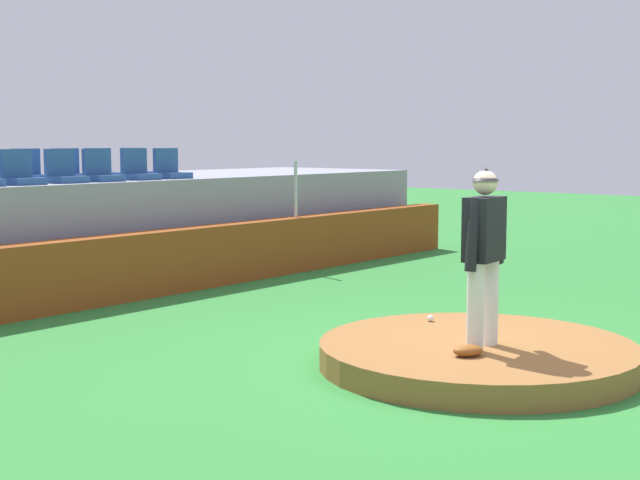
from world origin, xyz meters
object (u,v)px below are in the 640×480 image
object	(u,v)px
stadium_chair_5	(138,170)
stadium_chair_10	(30,171)
fielding_glove	(468,351)
stadium_chair_6	(170,169)
pitcher	(484,244)
stadium_chair_12	(102,169)
stadium_chair_3	(64,172)
baseball	(430,318)
stadium_chair_11	(69,170)
stadium_chair_2	(20,174)
stadium_chair_4	(101,171)
stadium_chair_13	(137,168)

from	to	relation	value
stadium_chair_5	stadium_chair_10	distance (m)	1.65
fielding_glove	stadium_chair_6	size ratio (longest dim) A/B	0.60
pitcher	stadium_chair_12	bearing A→B (deg)	74.09
stadium_chair_3	stadium_chair_6	bearing A→B (deg)	-179.72
baseball	stadium_chair_6	size ratio (longest dim) A/B	0.15
stadium_chair_11	stadium_chair_5	bearing A→B (deg)	129.19
stadium_chair_2	stadium_chair_10	world-z (taller)	same
stadium_chair_10	stadium_chair_12	xyz separation A→B (m)	(1.36, -0.00, 0.00)
stadium_chair_4	stadium_chair_12	bearing A→B (deg)	-128.36
fielding_glove	stadium_chair_11	xyz separation A→B (m)	(1.29, 7.99, 1.51)
stadium_chair_6	stadium_chair_10	bearing A→B (deg)	-23.09
stadium_chair_4	stadium_chair_10	size ratio (longest dim) A/B	1.00
stadium_chair_12	stadium_chair_13	xyz separation A→B (m)	(0.73, 0.00, 0.00)
baseball	stadium_chair_11	size ratio (longest dim) A/B	0.15
baseball	stadium_chair_13	world-z (taller)	stadium_chair_13
stadium_chair_2	stadium_chair_12	xyz separation A→B (m)	(2.11, 0.91, 0.00)
stadium_chair_13	stadium_chair_2	bearing A→B (deg)	17.89
stadium_chair_3	fielding_glove	bearing A→B (deg)	85.28
stadium_chair_5	stadium_chair_6	size ratio (longest dim) A/B	1.00
stadium_chair_2	stadium_chair_10	bearing A→B (deg)	-129.08
stadium_chair_11	stadium_chair_13	distance (m)	1.40
fielding_glove	stadium_chair_6	distance (m)	7.77
stadium_chair_10	stadium_chair_3	bearing A→B (deg)	89.63
baseball	stadium_chair_5	world-z (taller)	stadium_chair_5
stadium_chair_11	baseball	bearing A→B (deg)	89.08
stadium_chair_4	stadium_chair_5	size ratio (longest dim) A/B	1.00
stadium_chair_5	stadium_chair_12	xyz separation A→B (m)	(-0.03, 0.88, 0.00)
baseball	stadium_chair_10	bearing A→B (deg)	94.90
stadium_chair_11	stadium_chair_2	bearing A→B (deg)	31.48
pitcher	stadium_chair_3	xyz separation A→B (m)	(0.19, 7.07, 0.54)
stadium_chair_3	stadium_chair_5	distance (m)	1.40
pitcher	fielding_glove	bearing A→B (deg)	-174.77
stadium_chair_4	stadium_chair_11	distance (m)	0.88
stadium_chair_4	stadium_chair_10	xyz separation A→B (m)	(-0.65, 0.91, 0.00)
stadium_chair_2	stadium_chair_13	size ratio (longest dim) A/B	1.00
fielding_glove	stadium_chair_4	distance (m)	7.38
stadium_chair_2	stadium_chair_4	bearing A→B (deg)	-179.58
stadium_chair_13	stadium_chair_6	bearing A→B (deg)	88.06
stadium_chair_4	stadium_chair_12	size ratio (longest dim) A/B	1.00
stadium_chair_12	stadium_chair_6	bearing A→B (deg)	128.69
baseball	stadium_chair_11	world-z (taller)	stadium_chair_11
stadium_chair_10	fielding_glove	bearing A→B (deg)	85.76
baseball	fielding_glove	bearing A→B (deg)	-135.71
baseball	stadium_chair_5	xyz separation A→B (m)	(0.80, 5.99, 1.53)
stadium_chair_10	stadium_chair_2	bearing A→B (deg)	50.92
stadium_chair_4	stadium_chair_13	bearing A→B (deg)	-147.94
stadium_chair_4	stadium_chair_13	size ratio (longest dim) A/B	1.00
stadium_chair_5	stadium_chair_3	bearing A→B (deg)	0.31
pitcher	stadium_chair_10	size ratio (longest dim) A/B	3.54
stadium_chair_2	stadium_chair_5	world-z (taller)	same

